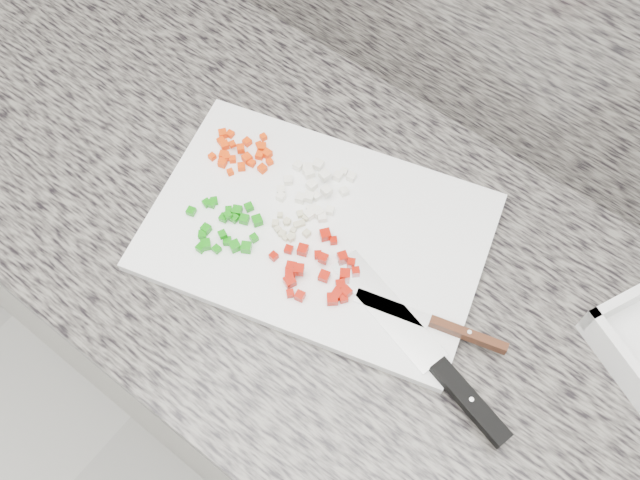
{
  "coord_description": "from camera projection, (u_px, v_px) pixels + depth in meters",
  "views": [
    {
      "loc": [
        0.2,
        1.07,
        1.78
      ],
      "look_at": [
        -0.07,
        1.42,
        0.94
      ],
      "focal_mm": 40.0,
      "sensor_mm": 36.0,
      "label": 1
    }
  ],
  "objects": [
    {
      "name": "onion_pile",
      "position": [
        315.0,
        189.0,
        1.01
      ],
      "size": [
        0.1,
        0.1,
        0.02
      ],
      "color": "white",
      "rests_on": "cutting_board"
    },
    {
      "name": "chef_knife",
      "position": [
        440.0,
        369.0,
        0.89
      ],
      "size": [
        0.31,
        0.11,
        0.02
      ],
      "rotation": [
        0.0,
        0.0,
        -0.26
      ],
      "color": "silver",
      "rests_on": "cutting_board"
    },
    {
      "name": "countertop",
      "position": [
        368.0,
        278.0,
        0.99
      ],
      "size": [
        3.96,
        0.64,
        0.04
      ],
      "primitive_type": "cube",
      "color": "#656159",
      "rests_on": "cabinet"
    },
    {
      "name": "cutting_board",
      "position": [
        317.0,
        232.0,
        1.0
      ],
      "size": [
        0.53,
        0.42,
        0.02
      ],
      "primitive_type": "cube",
      "rotation": [
        0.0,
        0.0,
        0.27
      ],
      "color": "white",
      "rests_on": "countertop"
    },
    {
      "name": "garlic_pile",
      "position": [
        292.0,
        226.0,
        0.99
      ],
      "size": [
        0.06,
        0.06,
        0.01
      ],
      "color": "beige",
      "rests_on": "cutting_board"
    },
    {
      "name": "red_pepper_pile",
      "position": [
        319.0,
        272.0,
        0.95
      ],
      "size": [
        0.13,
        0.11,
        0.02
      ],
      "color": "#A30E02",
      "rests_on": "cutting_board"
    },
    {
      "name": "paring_knife",
      "position": [
        448.0,
        328.0,
        0.92
      ],
      "size": [
        0.2,
        0.07,
        0.02
      ],
      "rotation": [
        0.0,
        0.0,
        0.27
      ],
      "color": "silver",
      "rests_on": "cutting_board"
    },
    {
      "name": "carrot_pile",
      "position": [
        241.0,
        152.0,
        1.04
      ],
      "size": [
        0.1,
        0.09,
        0.02
      ],
      "color": "#EA3A05",
      "rests_on": "cutting_board"
    },
    {
      "name": "cabinet",
      "position": [
        354.0,
        375.0,
        1.39
      ],
      "size": [
        3.92,
        0.62,
        0.86
      ],
      "primitive_type": "cube",
      "color": "silver",
      "rests_on": "ground"
    },
    {
      "name": "green_pepper_pile",
      "position": [
        227.0,
        227.0,
        0.98
      ],
      "size": [
        0.11,
        0.1,
        0.02
      ],
      "color": "#10810B",
      "rests_on": "cutting_board"
    }
  ]
}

